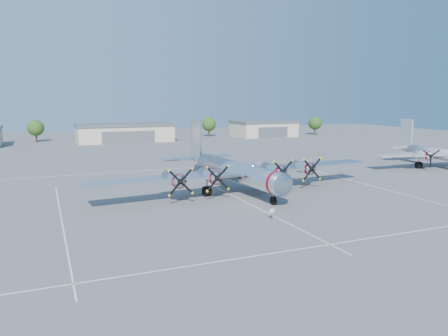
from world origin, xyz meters
name	(u,v)px	position (x,y,z in m)	size (l,w,h in m)	color
ground	(232,195)	(0.00, 0.00, 0.00)	(260.00, 260.00, 0.00)	#57575A
parking_lines	(237,198)	(0.00, -1.75, 0.01)	(60.00, 50.08, 0.01)	silver
hangar_center	(124,132)	(0.00, 81.96, 2.71)	(28.60, 14.60, 5.40)	#BAAD94
hangar_east	(263,128)	(48.00, 81.96, 2.71)	(20.60, 14.60, 5.40)	#BAAD94
tree_west	(36,128)	(-25.00, 90.00, 4.22)	(4.80, 4.80, 6.64)	#382619
tree_east	(209,124)	(30.00, 88.00, 4.22)	(4.80, 4.80, 6.64)	#382619
tree_far_east	(315,123)	(68.00, 80.00, 4.22)	(4.80, 4.80, 6.64)	#382619
main_bomber_b29	(233,190)	(1.54, 3.16, 0.00)	(43.30, 29.62, 9.58)	silver
twin_engine_east	(433,167)	(46.06, 8.15, 0.00)	(27.78, 19.97, 8.81)	#A8A8AD
info_placard	(272,212)	(-0.79, -12.59, 0.81)	(0.60, 0.18, 1.15)	black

